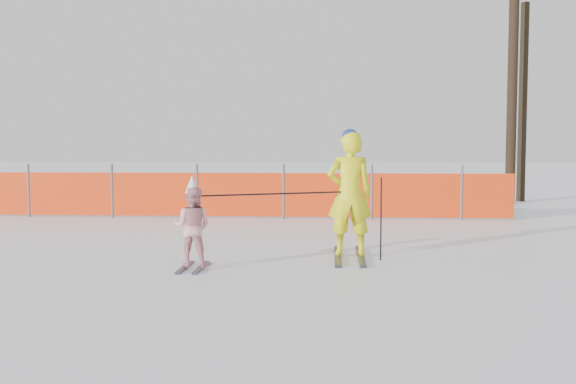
# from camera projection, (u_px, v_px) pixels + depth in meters

# --- Properties ---
(ground) EXTENTS (120.00, 120.00, 0.00)m
(ground) POSITION_uv_depth(u_px,v_px,m) (285.00, 268.00, 8.68)
(ground) COLOR white
(ground) RESTS_ON ground
(adult) EXTENTS (0.70, 1.72, 1.91)m
(adult) POSITION_uv_depth(u_px,v_px,m) (350.00, 194.00, 9.46)
(adult) COLOR black
(adult) RESTS_ON ground
(child) EXTENTS (0.57, 0.87, 1.26)m
(child) POSITION_uv_depth(u_px,v_px,m) (193.00, 226.00, 8.62)
(child) COLOR black
(child) RESTS_ON ground
(ski_poles) EXTENTS (2.48, 0.93, 1.20)m
(ski_poles) POSITION_uv_depth(u_px,v_px,m) (314.00, 203.00, 9.11)
(ski_poles) COLOR black
(ski_poles) RESTS_ON ground
(safety_fence) EXTENTS (17.18, 0.06, 1.25)m
(safety_fence) POSITION_uv_depth(u_px,v_px,m) (134.00, 194.00, 14.86)
(safety_fence) COLOR #595960
(safety_fence) RESTS_ON ground
(tree_trunks) EXTENTS (0.78, 0.97, 7.23)m
(tree_trunks) POSITION_uv_depth(u_px,v_px,m) (517.00, 88.00, 18.86)
(tree_trunks) COLOR black
(tree_trunks) RESTS_ON ground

